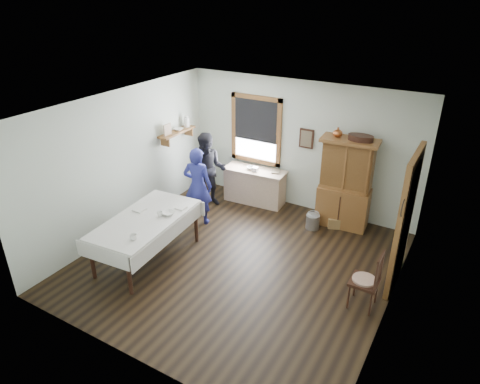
# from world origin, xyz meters

# --- Properties ---
(room) EXTENTS (5.01, 5.01, 2.70)m
(room) POSITION_xyz_m (0.00, 0.00, 1.35)
(room) COLOR black
(room) RESTS_ON ground
(window) EXTENTS (1.18, 0.07, 1.48)m
(window) POSITION_xyz_m (-1.00, 2.46, 1.62)
(window) COLOR white
(window) RESTS_ON room
(doorway) EXTENTS (0.09, 1.14, 2.22)m
(doorway) POSITION_xyz_m (2.46, 0.85, 1.16)
(doorway) COLOR #493C34
(doorway) RESTS_ON room
(wall_shelf) EXTENTS (0.24, 1.00, 0.44)m
(wall_shelf) POSITION_xyz_m (-2.37, 1.54, 1.57)
(wall_shelf) COLOR brown
(wall_shelf) RESTS_ON room
(framed_picture) EXTENTS (0.30, 0.04, 0.40)m
(framed_picture) POSITION_xyz_m (0.15, 2.46, 1.55)
(framed_picture) COLOR #361C12
(framed_picture) RESTS_ON room
(rug_beater) EXTENTS (0.01, 0.27, 0.27)m
(rug_beater) POSITION_xyz_m (2.45, 0.30, 1.72)
(rug_beater) COLOR black
(rug_beater) RESTS_ON room
(work_counter) EXTENTS (1.37, 0.60, 0.77)m
(work_counter) POSITION_xyz_m (-0.85, 2.17, 0.38)
(work_counter) COLOR #CDAD8E
(work_counter) RESTS_ON room
(china_hutch) EXTENTS (1.09, 0.58, 1.80)m
(china_hutch) POSITION_xyz_m (1.12, 2.16, 0.90)
(china_hutch) COLOR brown
(china_hutch) RESTS_ON room
(dining_table) EXTENTS (1.21, 2.08, 0.80)m
(dining_table) POSITION_xyz_m (-1.42, -0.68, 0.40)
(dining_table) COLOR silver
(dining_table) RESTS_ON room
(spindle_chair) EXTENTS (0.44, 0.44, 0.96)m
(spindle_chair) POSITION_xyz_m (2.16, -0.02, 0.48)
(spindle_chair) COLOR #361C12
(spindle_chair) RESTS_ON room
(pail) EXTENTS (0.30, 0.30, 0.29)m
(pail) POSITION_xyz_m (0.68, 1.74, 0.14)
(pail) COLOR #9EA1A6
(pail) RESTS_ON room
(wicker_basket) EXTENTS (0.42, 0.37, 0.21)m
(wicker_basket) POSITION_xyz_m (1.08, 2.03, 0.10)
(wicker_basket) COLOR #A77C4B
(wicker_basket) RESTS_ON room
(woman_blue) EXTENTS (0.61, 0.48, 1.47)m
(woman_blue) POSITION_xyz_m (-1.40, 0.83, 0.73)
(woman_blue) COLOR navy
(woman_blue) RESTS_ON room
(figure_dark) EXTENTS (0.89, 0.81, 1.49)m
(figure_dark) POSITION_xyz_m (-1.66, 1.58, 0.75)
(figure_dark) COLOR black
(figure_dark) RESTS_ON room
(table_cup_a) EXTENTS (0.14, 0.14, 0.09)m
(table_cup_a) POSITION_xyz_m (-1.12, -1.27, 0.85)
(table_cup_a) COLOR white
(table_cup_a) RESTS_ON dining_table
(table_cup_b) EXTENTS (0.12, 0.12, 0.09)m
(table_cup_b) POSITION_xyz_m (-1.24, -0.50, 0.85)
(table_cup_b) COLOR white
(table_cup_b) RESTS_ON dining_table
(table_bowl) EXTENTS (0.27, 0.27, 0.06)m
(table_bowl) POSITION_xyz_m (-1.16, -0.38, 0.83)
(table_bowl) COLOR white
(table_bowl) RESTS_ON dining_table
(counter_book) EXTENTS (0.21, 0.24, 0.02)m
(counter_book) POSITION_xyz_m (-0.50, 2.26, 0.78)
(counter_book) COLOR brown
(counter_book) RESTS_ON work_counter
(counter_bowl) EXTENTS (0.20, 0.20, 0.06)m
(counter_bowl) POSITION_xyz_m (-0.94, 2.15, 0.80)
(counter_bowl) COLOR white
(counter_bowl) RESTS_ON work_counter
(shelf_bowl) EXTENTS (0.22, 0.22, 0.05)m
(shelf_bowl) POSITION_xyz_m (-2.37, 1.55, 1.60)
(shelf_bowl) COLOR white
(shelf_bowl) RESTS_ON wall_shelf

